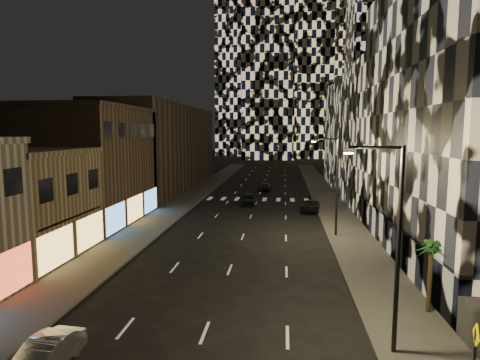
% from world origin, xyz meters
% --- Properties ---
extents(sidewalk_left, '(4.00, 120.00, 0.15)m').
position_xyz_m(sidewalk_left, '(-10.00, 50.00, 0.07)').
color(sidewalk_left, '#47443F').
rests_on(sidewalk_left, ground).
extents(sidewalk_right, '(4.00, 120.00, 0.15)m').
position_xyz_m(sidewalk_right, '(10.00, 50.00, 0.07)').
color(sidewalk_right, '#47443F').
rests_on(sidewalk_right, ground).
extents(curb_left, '(0.20, 120.00, 0.15)m').
position_xyz_m(curb_left, '(-7.90, 50.00, 0.07)').
color(curb_left, '#4C4C47').
rests_on(curb_left, ground).
extents(curb_right, '(0.20, 120.00, 0.15)m').
position_xyz_m(curb_right, '(7.90, 50.00, 0.07)').
color(curb_right, '#4C4C47').
rests_on(curb_right, ground).
extents(retail_tan, '(10.00, 10.00, 8.00)m').
position_xyz_m(retail_tan, '(-17.00, 21.00, 4.00)').
color(retail_tan, '#877551').
rests_on(retail_tan, ground).
extents(retail_brown, '(10.00, 15.00, 12.00)m').
position_xyz_m(retail_brown, '(-17.00, 33.50, 6.00)').
color(retail_brown, '#4F3D2D').
rests_on(retail_brown, ground).
extents(retail_filler_left, '(10.00, 40.00, 14.00)m').
position_xyz_m(retail_filler_left, '(-17.00, 60.00, 7.00)').
color(retail_filler_left, '#4F3D2D').
rests_on(retail_filler_left, ground).
extents(midrise_base, '(0.60, 25.00, 3.00)m').
position_xyz_m(midrise_base, '(12.30, 24.50, 1.50)').
color(midrise_base, '#383838').
rests_on(midrise_base, ground).
extents(midrise_filler_right, '(16.00, 40.00, 18.00)m').
position_xyz_m(midrise_filler_right, '(20.00, 57.00, 9.00)').
color(midrise_filler_right, '#232326').
rests_on(midrise_filler_right, ground).
extents(tower_right_mid, '(20.00, 20.00, 100.00)m').
position_xyz_m(tower_right_mid, '(35.00, 135.00, 50.00)').
color(tower_right_mid, black).
rests_on(tower_right_mid, ground).
extents(tower_left_back, '(24.00, 24.00, 120.00)m').
position_xyz_m(tower_left_back, '(-12.00, 165.00, 60.00)').
color(tower_left_back, black).
rests_on(tower_left_back, ground).
extents(tower_center_low, '(18.00, 18.00, 95.00)m').
position_xyz_m(tower_center_low, '(-2.00, 140.00, 47.50)').
color(tower_center_low, black).
rests_on(tower_center_low, ground).
extents(streetlight_near, '(2.55, 0.25, 9.00)m').
position_xyz_m(streetlight_near, '(8.35, 10.00, 5.35)').
color(streetlight_near, black).
rests_on(streetlight_near, sidewalk_right).
extents(streetlight_far, '(2.55, 0.25, 9.00)m').
position_xyz_m(streetlight_far, '(8.35, 30.00, 5.35)').
color(streetlight_far, black).
rests_on(streetlight_far, sidewalk_right).
extents(car_silver_parked, '(1.71, 4.17, 1.34)m').
position_xyz_m(car_silver_parked, '(-5.85, 7.11, 0.67)').
color(car_silver_parked, '#A5A5AA').
rests_on(car_silver_parked, ground).
extents(car_dark_midlane, '(1.92, 4.48, 1.51)m').
position_xyz_m(car_dark_midlane, '(-0.89, 45.76, 0.75)').
color(car_dark_midlane, black).
rests_on(car_dark_midlane, ground).
extents(car_dark_oncoming, '(2.17, 4.69, 1.32)m').
position_xyz_m(car_dark_oncoming, '(0.72, 58.98, 0.66)').
color(car_dark_oncoming, black).
rests_on(car_dark_oncoming, ground).
extents(car_dark_rightlane, '(2.71, 4.93, 1.31)m').
position_xyz_m(car_dark_rightlane, '(7.00, 41.84, 0.65)').
color(car_dark_rightlane, black).
rests_on(car_dark_rightlane, ground).
extents(ped_sign, '(0.25, 0.88, 2.67)m').
position_xyz_m(ped_sign, '(10.72, 7.43, 1.97)').
color(ped_sign, black).
rests_on(ped_sign, sidewalk_right).
extents(palm_tree, '(1.94, 1.99, 3.89)m').
position_xyz_m(palm_tree, '(11.50, 14.29, 3.36)').
color(palm_tree, '#47331E').
rests_on(palm_tree, sidewalk_right).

